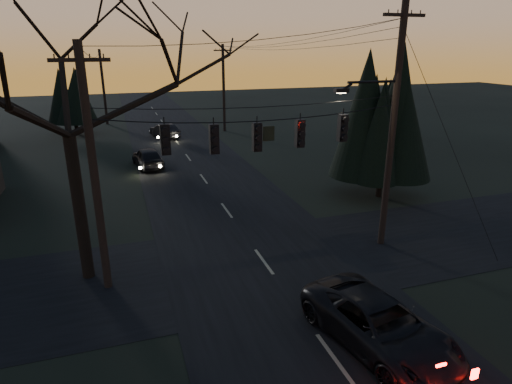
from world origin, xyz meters
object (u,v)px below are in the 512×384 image
object	(u,v)px
utility_pole_far_r	(225,131)
sedan_oncoming_a	(148,158)
evergreen_right	(386,116)
utility_pole_right	(381,243)
utility_pole_left	(109,287)
bare_tree_left	(59,70)
sedan_oncoming_b	(165,131)
suv_near	(379,324)
utility_pole_far_l	(108,124)

from	to	relation	value
utility_pole_far_r	sedan_oncoming_a	distance (m)	14.74
utility_pole_far_r	evergreen_right	world-z (taller)	evergreen_right
utility_pole_right	utility_pole_left	world-z (taller)	utility_pole_right
bare_tree_left	sedan_oncoming_b	xyz separation A→B (m)	(5.90, 25.24, -6.92)
utility_pole_left	evergreen_right	bearing A→B (deg)	20.09
utility_pole_right	sedan_oncoming_a	bearing A→B (deg)	118.35
evergreen_right	suv_near	xyz separation A→B (m)	(-7.55, -11.33, -3.94)
utility_pole_right	suv_near	size ratio (longest dim) A/B	1.97
bare_tree_left	evergreen_right	xyz separation A→B (m)	(15.71, 4.48, -2.93)
utility_pole_far_r	utility_pole_right	bearing A→B (deg)	-90.00
utility_pole_right	utility_pole_far_l	size ratio (longest dim) A/B	1.25
utility_pole_left	utility_pole_far_r	distance (m)	30.27
utility_pole_far_r	suv_near	world-z (taller)	utility_pole_far_r
utility_pole_right	utility_pole_left	distance (m)	11.50
bare_tree_left	utility_pole_far_r	bearing A→B (deg)	65.67
utility_pole_far_l	bare_tree_left	bearing A→B (deg)	-91.15
utility_pole_far_r	utility_pole_far_l	bearing A→B (deg)	145.18
evergreen_right	suv_near	world-z (taller)	evergreen_right
utility_pole_right	suv_near	distance (m)	7.14
evergreen_right	sedan_oncoming_a	distance (m)	16.66
utility_pole_far_r	sedan_oncoming_a	world-z (taller)	utility_pole_far_r
utility_pole_far_r	sedan_oncoming_a	bearing A→B (deg)	-126.23
sedan_oncoming_a	utility_pole_left	bearing A→B (deg)	72.67
utility_pole_left	bare_tree_left	distance (m)	7.67
utility_pole_far_r	utility_pole_far_l	xyz separation A→B (m)	(-11.50, 8.00, 0.00)
utility_pole_far_l	evergreen_right	world-z (taller)	evergreen_right
utility_pole_left	suv_near	size ratio (longest dim) A/B	1.67
utility_pole_right	utility_pole_left	bearing A→B (deg)	180.00
utility_pole_right	sedan_oncoming_a	world-z (taller)	utility_pole_right
utility_pole_far_r	suv_near	xyz separation A→B (m)	(-4.04, -33.84, 0.71)
utility_pole_left	sedan_oncoming_a	xyz separation A→B (m)	(2.80, 16.13, 0.71)
evergreen_right	sedan_oncoming_b	world-z (taller)	evergreen_right
utility_pole_far_r	utility_pole_left	bearing A→B (deg)	-112.33
suv_near	sedan_oncoming_b	xyz separation A→B (m)	(-2.26, 32.09, -0.05)
sedan_oncoming_b	utility_pole_left	bearing A→B (deg)	59.09
utility_pole_left	evergreen_right	xyz separation A→B (m)	(15.00, 5.49, 4.65)
utility_pole_far_l	evergreen_right	bearing A→B (deg)	-63.81
utility_pole_far_r	sedan_oncoming_a	size ratio (longest dim) A/B	2.03
utility_pole_far_l	suv_near	bearing A→B (deg)	-79.89
bare_tree_left	evergreen_right	size ratio (longest dim) A/B	1.33
utility_pole_right	utility_pole_left	xyz separation A→B (m)	(-11.50, 0.00, 0.00)
utility_pole_right	sedan_oncoming_b	size ratio (longest dim) A/B	2.53
utility_pole_left	sedan_oncoming_b	distance (m)	26.77
utility_pole_right	utility_pole_far_l	bearing A→B (deg)	107.72
utility_pole_left	utility_pole_far_l	bearing A→B (deg)	90.00
suv_near	sedan_oncoming_b	bearing A→B (deg)	83.25
utility_pole_left	evergreen_right	world-z (taller)	evergreen_right
suv_near	bare_tree_left	bearing A→B (deg)	129.21
utility_pole_left	evergreen_right	size ratio (longest dim) A/B	1.05
utility_pole_left	bare_tree_left	world-z (taller)	bare_tree_left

